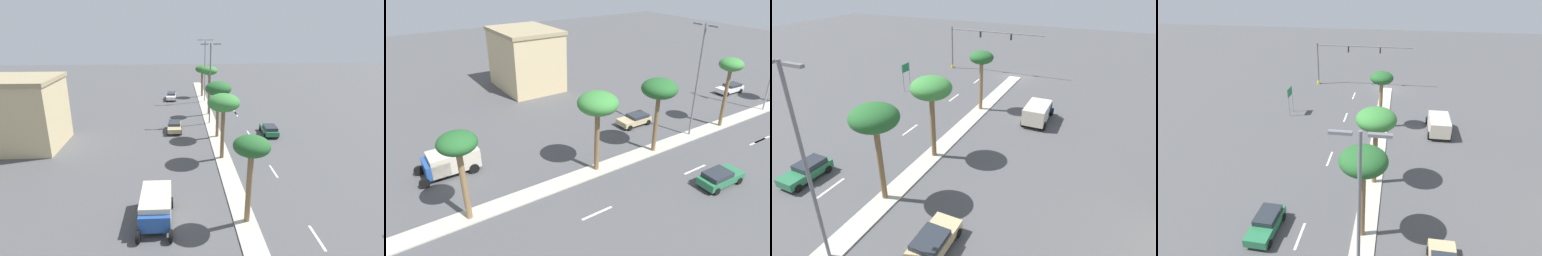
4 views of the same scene
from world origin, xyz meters
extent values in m
plane|color=#4C4C4F|center=(0.00, 27.88, 0.00)|extent=(160.00, 160.00, 0.00)
cube|color=#B7B2A3|center=(0.00, 35.84, 0.06)|extent=(1.80, 71.69, 0.12)
cube|color=silver|center=(4.86, 22.59, 0.01)|extent=(0.20, 2.80, 0.01)
cube|color=silver|center=(4.86, 33.79, 0.01)|extent=(0.20, 2.80, 0.01)
cube|color=silver|center=(4.86, 43.83, 0.01)|extent=(0.20, 2.80, 0.01)
cube|color=silver|center=(4.86, 44.67, 0.01)|extent=(0.20, 2.80, 0.01)
cube|color=#C6B284|center=(-24.82, 31.04, 4.11)|extent=(10.30, 7.88, 8.22)
cube|color=tan|center=(-24.82, 31.04, 8.47)|extent=(10.60, 8.18, 0.50)
cylinder|color=olive|center=(0.13, 14.25, 3.05)|extent=(0.44, 0.44, 5.85)
ellipsoid|color=#235B28|center=(0.13, 14.25, 6.45)|extent=(2.74, 2.74, 1.51)
cylinder|color=brown|center=(-0.15, 26.11, 3.06)|extent=(0.44, 0.44, 5.87)
ellipsoid|color=#387F38|center=(-0.15, 26.11, 6.61)|extent=(3.56, 3.56, 1.96)
cylinder|color=brown|center=(0.18, 32.98, 3.11)|extent=(0.41, 0.41, 5.98)
ellipsoid|color=#235B28|center=(0.18, 32.98, 6.70)|extent=(3.41, 3.41, 1.88)
cylinder|color=brown|center=(0.16, 43.66, 3.52)|extent=(0.40, 0.40, 6.80)
ellipsoid|color=#387F38|center=(0.16, 43.66, 7.37)|extent=(2.59, 2.59, 1.43)
cylinder|color=slate|center=(-0.24, 38.88, 6.07)|extent=(0.20, 0.20, 11.91)
cube|color=slate|center=(-1.14, 38.88, 11.88)|extent=(1.10, 0.24, 0.16)
cube|color=slate|center=(0.66, 38.88, 11.88)|extent=(1.10, 0.24, 0.16)
cube|color=tan|center=(-5.59, 35.54, 0.62)|extent=(1.92, 4.03, 0.60)
cube|color=#262B33|center=(-5.59, 36.04, 1.10)|extent=(1.71, 2.22, 0.36)
cylinder|color=black|center=(-4.71, 34.13, 0.32)|extent=(0.23, 0.64, 0.64)
cylinder|color=black|center=(-6.50, 34.14, 0.32)|extent=(0.23, 0.64, 0.64)
cylinder|color=black|center=(-4.69, 36.94, 0.32)|extent=(0.23, 0.64, 0.64)
cylinder|color=black|center=(-6.47, 36.95, 0.32)|extent=(0.23, 0.64, 0.64)
cube|color=#287047|center=(7.55, 33.70, 0.64)|extent=(1.89, 4.21, 0.65)
cube|color=#262B33|center=(7.54, 33.18, 1.18)|extent=(1.66, 2.33, 0.42)
cylinder|color=black|center=(6.75, 35.18, 0.32)|extent=(0.24, 0.65, 0.64)
cylinder|color=black|center=(8.43, 35.14, 0.32)|extent=(0.24, 0.65, 0.64)
cylinder|color=black|center=(6.67, 32.27, 0.32)|extent=(0.24, 0.65, 0.64)
cylinder|color=black|center=(8.35, 32.22, 0.32)|extent=(0.24, 0.65, 0.64)
cube|color=silver|center=(-6.27, 54.50, 0.63)|extent=(1.92, 4.30, 0.63)
cube|color=#262B33|center=(-6.25, 55.03, 1.14)|extent=(1.68, 2.38, 0.38)
cylinder|color=black|center=(-5.46, 52.98, 0.32)|extent=(0.24, 0.65, 0.64)
cylinder|color=black|center=(-7.16, 53.04, 0.32)|extent=(0.24, 0.65, 0.64)
cylinder|color=black|center=(-5.37, 55.96, 0.32)|extent=(0.24, 0.65, 0.64)
cylinder|color=black|center=(-7.08, 56.01, 0.32)|extent=(0.24, 0.65, 0.64)
cube|color=#234C99|center=(-6.99, 13.59, 1.09)|extent=(2.34, 2.02, 1.28)
cube|color=beige|center=(-6.99, 15.16, 1.31)|extent=(2.34, 4.29, 1.73)
cylinder|color=black|center=(-5.82, 12.30, 0.45)|extent=(0.28, 0.90, 0.90)
cylinder|color=black|center=(-8.16, 12.30, 0.45)|extent=(0.28, 0.90, 0.90)
cylinder|color=black|center=(-5.82, 16.55, 0.45)|extent=(0.28, 0.90, 0.90)
cylinder|color=black|center=(-8.16, 16.55, 0.45)|extent=(0.28, 0.90, 0.90)
camera|label=1|loc=(-5.23, -5.93, 14.97)|focal=28.72mm
camera|label=2|loc=(21.53, 9.92, 17.40)|focal=32.27mm
camera|label=3|loc=(-13.30, 47.84, 15.53)|focal=29.85mm
camera|label=4|loc=(-1.73, 51.89, 18.78)|focal=31.03mm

